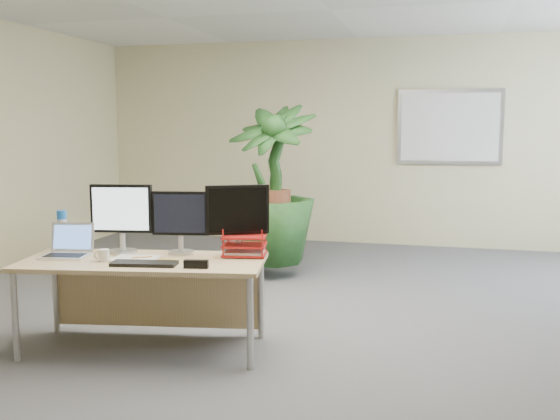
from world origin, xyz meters
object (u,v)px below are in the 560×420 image
(desk, at_px, (148,275))
(laptop, at_px, (68,248))
(monitor_right, at_px, (180,218))
(floor_plant, at_px, (271,205))
(monitor_left, at_px, (122,214))

(desk, xyz_separation_m, laptop, (-0.56, -0.10, 0.19))
(laptop, bearing_deg, monitor_right, 19.91)
(floor_plant, relative_size, monitor_right, 3.31)
(monitor_right, bearing_deg, desk, -136.65)
(floor_plant, distance_m, laptop, 2.50)
(floor_plant, relative_size, laptop, 4.20)
(floor_plant, bearing_deg, laptop, -109.80)
(desk, xyz_separation_m, monitor_left, (-0.24, 0.09, 0.42))
(desk, distance_m, monitor_left, 0.49)
(monitor_right, height_order, laptop, monitor_right)
(monitor_left, xyz_separation_m, monitor_right, (0.42, 0.08, -0.03))
(monitor_left, height_order, monitor_right, monitor_left)
(monitor_left, relative_size, monitor_right, 1.10)
(floor_plant, xyz_separation_m, monitor_left, (-0.52, -2.16, 0.18))
(monitor_right, bearing_deg, laptop, -160.09)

